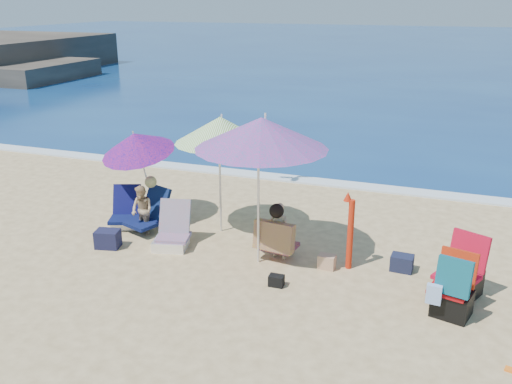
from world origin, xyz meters
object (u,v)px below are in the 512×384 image
(umbrella_blue, at_px, (136,143))
(person_left, at_px, (144,209))
(camp_chair_left, at_px, (461,277))
(umbrella_turquoise, at_px, (261,133))
(person_center, at_px, (277,233))
(furled_umbrella, at_px, (350,227))
(camp_chair_right, at_px, (452,294))
(umbrella_striped, at_px, (220,130))
(chair_rainbow, at_px, (172,235))
(chair_navy, at_px, (126,216))

(umbrella_blue, height_order, person_left, umbrella_blue)
(camp_chair_left, bearing_deg, umbrella_turquoise, 176.81)
(person_left, bearing_deg, person_center, -5.11)
(furled_umbrella, relative_size, camp_chair_right, 1.39)
(camp_chair_right, bearing_deg, furled_umbrella, 149.43)
(umbrella_striped, bearing_deg, chair_rainbow, -118.92)
(person_center, xyz_separation_m, person_left, (-2.63, 0.24, -0.02))
(chair_navy, bearing_deg, umbrella_striped, 13.28)
(umbrella_turquoise, bearing_deg, furled_umbrella, 5.45)
(chair_navy, xyz_separation_m, person_left, (0.50, -0.16, 0.27))
(camp_chair_left, height_order, person_left, person_left)
(person_center, bearing_deg, furled_umbrella, 4.44)
(umbrella_striped, bearing_deg, camp_chair_right, -22.21)
(umbrella_turquoise, height_order, chair_rainbow, umbrella_turquoise)
(chair_navy, distance_m, person_center, 3.17)
(chair_rainbow, bearing_deg, chair_navy, 156.85)
(camp_chair_right, height_order, person_left, person_left)
(umbrella_blue, distance_m, furled_umbrella, 4.31)
(umbrella_striped, distance_m, umbrella_blue, 1.72)
(umbrella_blue, height_order, chair_rainbow, umbrella_blue)
(chair_navy, height_order, camp_chair_right, camp_chair_right)
(umbrella_striped, relative_size, umbrella_blue, 1.15)
(umbrella_blue, bearing_deg, umbrella_striped, 3.33)
(umbrella_blue, xyz_separation_m, camp_chair_left, (5.88, -0.94, -1.26))
(person_center, bearing_deg, umbrella_turquoise, -170.18)
(camp_chair_left, bearing_deg, umbrella_blue, 170.87)
(umbrella_turquoise, relative_size, person_left, 2.59)
(umbrella_turquoise, height_order, furled_umbrella, umbrella_turquoise)
(chair_navy, relative_size, camp_chair_right, 0.90)
(umbrella_striped, relative_size, furled_umbrella, 1.70)
(furled_umbrella, bearing_deg, umbrella_turquoise, -174.55)
(camp_chair_right, xyz_separation_m, person_center, (-2.76, 0.85, 0.14))
(umbrella_blue, xyz_separation_m, person_left, (0.38, -0.49, -1.09))
(umbrella_turquoise, height_order, umbrella_striped, umbrella_turquoise)
(umbrella_blue, bearing_deg, person_center, -13.52)
(chair_navy, bearing_deg, camp_chair_left, -5.88)
(person_center, relative_size, person_left, 0.97)
(umbrella_striped, xyz_separation_m, furled_umbrella, (2.50, -0.73, -1.21))
(chair_navy, relative_size, chair_rainbow, 1.04)
(umbrella_striped, xyz_separation_m, person_left, (-1.29, -0.59, -1.45))
(camp_chair_left, height_order, person_center, person_center)
(camp_chair_left, bearing_deg, umbrella_striped, 166.07)
(chair_rainbow, bearing_deg, person_center, 4.36)
(camp_chair_left, bearing_deg, chair_rainbow, 179.06)
(chair_navy, distance_m, chair_rainbow, 1.38)
(person_center, bearing_deg, camp_chair_right, -17.14)
(umbrella_turquoise, distance_m, camp_chair_right, 3.61)
(umbrella_blue, bearing_deg, umbrella_turquoise, -15.67)
(camp_chair_left, bearing_deg, camp_chair_right, -99.67)
(furled_umbrella, relative_size, person_left, 1.26)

